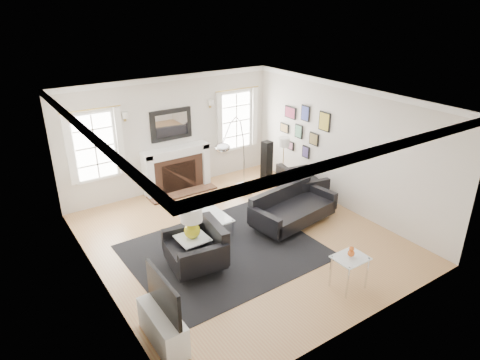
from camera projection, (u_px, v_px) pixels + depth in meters
floor at (240, 238)px, 8.62m from camera, size 6.00×6.00×0.00m
back_wall at (171, 134)px, 10.34m from camera, size 5.50×0.04×2.80m
front_wall at (364, 246)px, 5.78m from camera, size 5.50×0.04×2.80m
left_wall at (94, 212)px, 6.65m from camera, size 0.04×6.00×2.80m
right_wall at (343, 147)px, 9.46m from camera, size 0.04×6.00×2.80m
ceiling at (240, 101)px, 7.49m from camera, size 5.50×6.00×0.02m
crown_molding at (240, 104)px, 7.52m from camera, size 5.50×6.00×0.12m
fireplace at (177, 170)px, 10.52m from camera, size 1.70×0.69×1.11m
mantel_mirror at (171, 125)px, 10.20m from camera, size 1.05×0.07×0.75m
window_left at (95, 147)px, 9.33m from camera, size 1.24×0.15×1.62m
window_right at (236, 121)px, 11.22m from camera, size 1.24×0.15×1.62m
gallery_wall at (303, 128)px, 10.38m from camera, size 0.04×1.73×1.29m
tv_unit at (163, 322)px, 5.95m from camera, size 0.35×1.00×1.09m
area_rug at (224, 251)px, 8.17m from camera, size 3.49×2.94×0.01m
sofa at (291, 209)px, 9.04m from camera, size 2.00×1.13×0.62m
armchair_left at (199, 249)px, 7.54m from camera, size 1.04×1.13×0.69m
armchair_right at (299, 185)px, 10.07m from camera, size 1.08×1.16×0.68m
coffee_table at (207, 219)px, 8.63m from camera, size 0.84×0.84×0.37m
side_table_left at (193, 243)px, 7.57m from camera, size 0.53×0.53×0.58m
nesting_table at (350, 263)px, 7.00m from camera, size 0.54×0.45×0.59m
gourd_lamp at (192, 220)px, 7.39m from camera, size 0.38×0.38×0.61m
orange_vase at (351, 252)px, 6.91m from camera, size 0.11×0.11×0.18m
arc_floor_lamp at (234, 159)px, 9.43m from camera, size 1.54×1.42×2.18m
stick_floor_lamp at (284, 145)px, 10.32m from camera, size 0.27×0.27×1.35m
speaker_tower at (267, 162)px, 10.91m from camera, size 0.26×0.26×1.12m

